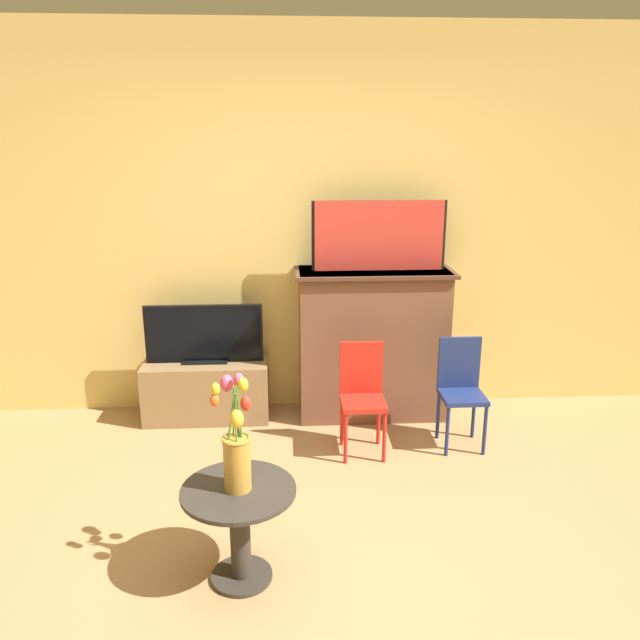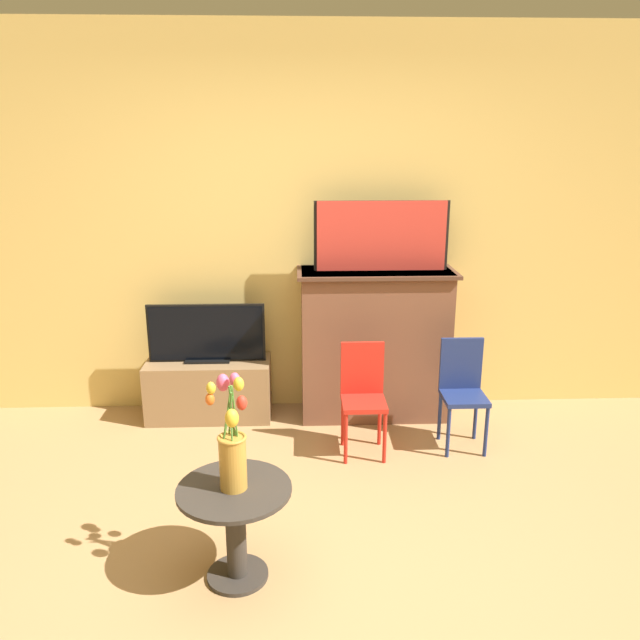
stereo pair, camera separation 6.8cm
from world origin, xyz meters
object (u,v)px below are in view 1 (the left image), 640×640
(chair_blue, at_px, (461,386))
(painting, at_px, (379,236))
(chair_red, at_px, (362,391))
(tv_monitor, at_px, (204,335))
(vase_tulips, at_px, (236,447))

(chair_blue, bearing_deg, painting, 134.22)
(painting, bearing_deg, chair_red, -106.66)
(painting, relative_size, tv_monitor, 1.12)
(chair_red, relative_size, vase_tulips, 1.38)
(painting, bearing_deg, vase_tulips, -116.45)
(painting, height_order, chair_blue, painting)
(chair_red, bearing_deg, chair_blue, 4.99)
(painting, distance_m, tv_monitor, 1.39)
(tv_monitor, distance_m, chair_blue, 1.78)
(tv_monitor, bearing_deg, painting, 0.18)
(chair_red, bearing_deg, tv_monitor, 152.27)
(chair_red, xyz_separation_m, vase_tulips, (-0.70, -1.19, 0.26))
(chair_red, distance_m, chair_blue, 0.65)
(chair_blue, distance_m, vase_tulips, 1.86)
(tv_monitor, xyz_separation_m, chair_red, (1.05, -0.55, -0.22))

